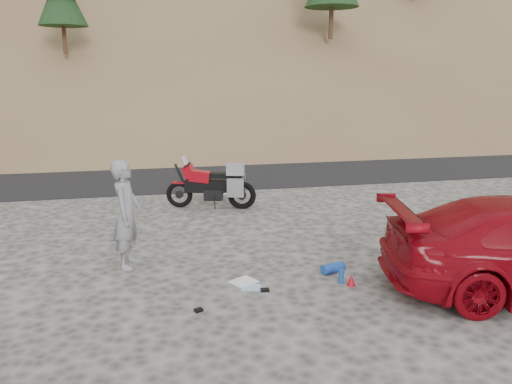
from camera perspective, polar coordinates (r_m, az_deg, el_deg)
ground at (r=9.36m, az=-6.45°, el=-7.85°), size 140.00×140.00×0.00m
road at (r=18.04m, az=-9.44°, el=2.34°), size 120.00×7.00×0.05m
motorcycle at (r=12.80m, az=-4.73°, el=0.73°), size 2.28×1.04×1.39m
man at (r=9.37m, az=-14.22°, el=-8.18°), size 0.63×0.80×1.94m
gear_white_cloth at (r=8.42m, az=-1.40°, el=-10.20°), size 0.52×0.51×0.01m
gear_blue_mat at (r=8.86m, az=8.81°, el=-8.57°), size 0.46×0.28×0.17m
gear_bottle at (r=8.44m, az=9.71°, el=-9.51°), size 0.11×0.11×0.23m
gear_funnel at (r=8.40m, az=10.83°, el=-9.87°), size 0.19×0.19×0.19m
gear_glove_a at (r=8.09m, az=1.01°, el=-11.13°), size 0.14×0.11×0.04m
gear_glove_b at (r=7.50m, az=-6.59°, el=-13.26°), size 0.14×0.13×0.04m
gear_blue_cloth at (r=8.20m, az=-0.58°, el=-10.85°), size 0.37×0.31×0.01m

